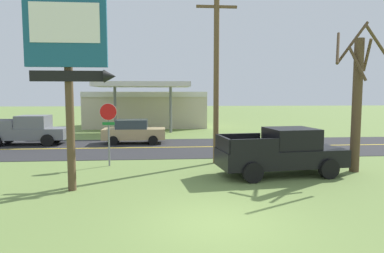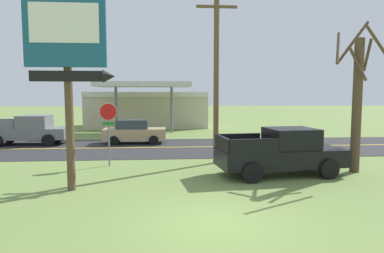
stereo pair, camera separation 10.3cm
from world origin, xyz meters
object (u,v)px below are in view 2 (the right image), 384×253
(stop_sign, at_px, (109,123))
(utility_pole, at_px, (216,66))
(bare_tree, at_px, (357,99))
(motel_sign, at_px, (68,54))
(pickup_black_parked_on_lawn, at_px, (282,152))
(car_tan_near_lane, at_px, (134,131))
(gas_station, at_px, (147,108))
(pickup_grey_on_road, at_px, (29,130))

(stop_sign, height_order, utility_pole, utility_pole)
(utility_pole, xyz_separation_m, bare_tree, (5.74, -2.37, -1.55))
(motel_sign, xyz_separation_m, pickup_black_parked_on_lawn, (8.07, 1.77, -3.75))
(car_tan_near_lane, bearing_deg, utility_pole, -57.04)
(bare_tree, distance_m, gas_station, 23.96)
(stop_sign, bearing_deg, bare_tree, -10.89)
(motel_sign, distance_m, utility_pole, 7.27)
(motel_sign, distance_m, gas_station, 24.06)
(utility_pole, distance_m, gas_station, 20.02)
(utility_pole, relative_size, bare_tree, 1.34)
(gas_station, bearing_deg, car_tan_near_lane, -91.29)
(motel_sign, bearing_deg, bare_tree, 10.63)
(bare_tree, relative_size, gas_station, 0.55)
(stop_sign, bearing_deg, pickup_black_parked_on_lawn, -18.24)
(bare_tree, relative_size, pickup_grey_on_road, 1.26)
(pickup_black_parked_on_lawn, xyz_separation_m, pickup_grey_on_road, (-13.92, 9.82, 0.00))
(bare_tree, bearing_deg, gas_station, 114.83)
(gas_station, height_order, pickup_grey_on_road, gas_station)
(utility_pole, distance_m, pickup_black_parked_on_lawn, 5.23)
(stop_sign, height_order, gas_station, gas_station)
(motel_sign, distance_m, stop_sign, 5.05)
(pickup_black_parked_on_lawn, bearing_deg, pickup_grey_on_road, 144.79)
(gas_station, distance_m, pickup_grey_on_road, 14.28)
(pickup_grey_on_road, bearing_deg, stop_sign, -48.80)
(pickup_black_parked_on_lawn, relative_size, car_tan_near_lane, 1.29)
(car_tan_near_lane, bearing_deg, gas_station, 88.71)
(stop_sign, distance_m, utility_pole, 5.78)
(stop_sign, distance_m, pickup_grey_on_road, 9.84)
(motel_sign, distance_m, pickup_black_parked_on_lawn, 9.08)
(motel_sign, height_order, bare_tree, motel_sign)
(motel_sign, height_order, utility_pole, utility_pole)
(stop_sign, height_order, bare_tree, bare_tree)
(motel_sign, xyz_separation_m, gas_station, (1.39, 23.86, -2.77))
(bare_tree, bearing_deg, motel_sign, -169.37)
(stop_sign, distance_m, car_tan_near_lane, 7.47)
(pickup_black_parked_on_lawn, bearing_deg, car_tan_near_lane, 125.31)
(bare_tree, height_order, gas_station, bare_tree)
(pickup_black_parked_on_lawn, height_order, pickup_grey_on_road, same)
(stop_sign, xyz_separation_m, car_tan_near_lane, (0.52, 7.36, -1.20))
(bare_tree, bearing_deg, car_tan_near_lane, 137.55)
(utility_pole, bearing_deg, gas_station, 102.57)
(motel_sign, distance_m, pickup_grey_on_road, 13.51)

